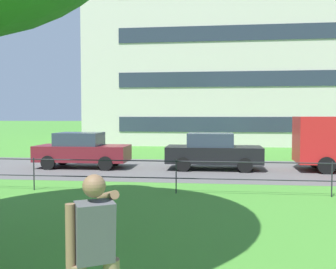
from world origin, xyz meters
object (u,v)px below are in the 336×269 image
Objects in this scene: person_thrower at (94,258)px; car_black_left at (213,151)px; car_maroon_center at (82,150)px; apartment_building_background at (315,42)px.

person_thrower reaches higher than car_black_left.
person_thrower is at bearing -95.08° from car_black_left.
person_thrower is at bearing -70.15° from car_maroon_center.
apartment_building_background is at bearing 63.72° from car_black_left.
person_thrower reaches higher than car_maroon_center.
apartment_building_background is (8.41, 17.03, 7.58)m from car_black_left.
person_thrower is 32.16m from apartment_building_background.
apartment_building_background reaches higher than car_black_left.
car_maroon_center and car_black_left have the same top height.
car_maroon_center is 0.11× the size of apartment_building_background.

